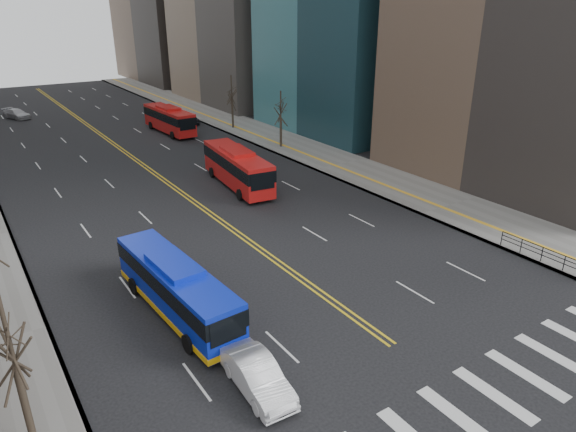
{
  "coord_description": "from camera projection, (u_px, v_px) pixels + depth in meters",
  "views": [
    {
      "loc": [
        -16.12,
        -9.72,
        15.82
      ],
      "look_at": [
        0.28,
        14.9,
        3.51
      ],
      "focal_mm": 32.0,
      "sensor_mm": 36.0,
      "label": 1
    }
  ],
  "objects": [
    {
      "name": "blue_bus",
      "position": [
        176.0,
        287.0,
        27.66
      ],
      "size": [
        3.04,
        10.97,
        3.19
      ],
      "color": "#0C23C2",
      "rests_on": "ground"
    },
    {
      "name": "red_bus_far",
      "position": [
        169.0,
        118.0,
        66.94
      ],
      "size": [
        3.12,
        10.92,
        3.44
      ],
      "color": "red",
      "rests_on": "ground"
    },
    {
      "name": "centerline",
      "position": [
        108.0,
        140.0,
        64.06
      ],
      "size": [
        0.55,
        100.0,
        0.01
      ],
      "color": "gold",
      "rests_on": "ground"
    },
    {
      "name": "car_dark_mid",
      "position": [
        234.0,
        153.0,
        55.62
      ],
      "size": [
        3.43,
        5.01,
        1.58
      ],
      "primitive_type": "imported",
      "rotation": [
        0.0,
        0.0,
        -0.37
      ],
      "color": "black",
      "rests_on": "ground"
    },
    {
      "name": "pedestrian_railing",
      "position": [
        542.0,
        252.0,
        33.41
      ],
      "size": [
        0.06,
        6.06,
        1.02
      ],
      "color": "black",
      "rests_on": "sidewalk_right"
    },
    {
      "name": "sidewalk_right",
      "position": [
        269.0,
        137.0,
        65.31
      ],
      "size": [
        7.0,
        130.0,
        0.15
      ],
      "primitive_type": "cube",
      "color": "slate",
      "rests_on": "ground"
    },
    {
      "name": "street_trees",
      "position": [
        83.0,
        145.0,
        42.8
      ],
      "size": [
        35.2,
        47.2,
        7.6
      ],
      "color": "#2F261D",
      "rests_on": "ground"
    },
    {
      "name": "crosswalk",
      "position": [
        477.0,
        405.0,
        21.8
      ],
      "size": [
        26.7,
        4.0,
        0.01
      ],
      "color": "silver",
      "rests_on": "ground"
    },
    {
      "name": "ground",
      "position": [
        476.0,
        405.0,
        21.8
      ],
      "size": [
        220.0,
        220.0,
        0.0
      ],
      "primitive_type": "plane",
      "color": "black"
    },
    {
      "name": "red_bus_near",
      "position": [
        237.0,
        166.0,
        47.21
      ],
      "size": [
        3.8,
        11.37,
        3.54
      ],
      "color": "red",
      "rests_on": "ground"
    },
    {
      "name": "car_dark_far",
      "position": [
        190.0,
        119.0,
        72.48
      ],
      "size": [
        3.16,
        4.98,
        1.28
      ],
      "primitive_type": "imported",
      "rotation": [
        0.0,
        0.0,
        -0.24
      ],
      "color": "black",
      "rests_on": "ground"
    },
    {
      "name": "car_silver",
      "position": [
        17.0,
        114.0,
        75.67
      ],
      "size": [
        3.8,
        5.27,
        1.42
      ],
      "primitive_type": "imported",
      "rotation": [
        0.0,
        0.0,
        0.42
      ],
      "color": "#ADACB2",
      "rests_on": "ground"
    },
    {
      "name": "car_white",
      "position": [
        257.0,
        376.0,
        22.39
      ],
      "size": [
        1.85,
        4.73,
        1.54
      ],
      "primitive_type": "imported",
      "rotation": [
        0.0,
        0.0,
        -0.05
      ],
      "color": "silver",
      "rests_on": "ground"
    }
  ]
}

